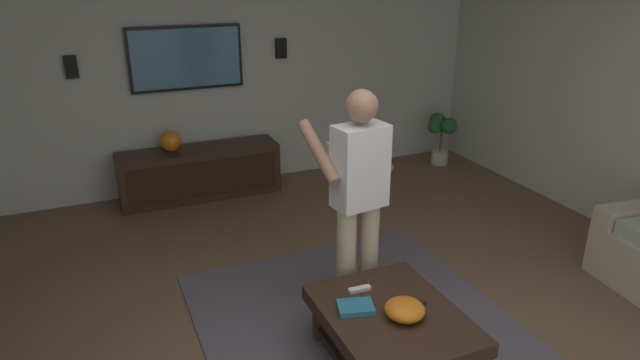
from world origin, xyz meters
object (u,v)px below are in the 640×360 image
wall_speaker_left (281,48)px  coffee_table (391,326)px  remote_black (414,304)px  media_console (200,172)px  vase_round (171,141)px  potted_plant_short (441,132)px  remote_white (360,289)px  bowl (405,309)px  person_standing (358,190)px  wall_speaker_right (71,67)px  book (356,307)px  tv (186,58)px

wall_speaker_left → coffee_table: bearing=171.1°
coffee_table → remote_black: (0.00, -0.16, 0.12)m
media_console → vase_round: size_ratio=7.73×
coffee_table → media_console: size_ratio=0.59×
potted_plant_short → remote_white: bearing=137.1°
media_console → wall_speaker_left: wall_speaker_left is taller
bowl → person_standing: bearing=-4.7°
coffee_table → wall_speaker_right: bearing=25.1°
remote_black → book: book is taller
coffee_table → wall_speaker_left: wall_speaker_left is taller
remote_white → wall_speaker_left: 3.42m
person_standing → remote_white: person_standing is taller
bowl → remote_white: bowl is taller
wall_speaker_right → book: bearing=-156.9°
media_console → tv: 1.22m
tv → bowl: tv is taller
potted_plant_short → bowl: potted_plant_short is taller
tv → remote_black: bearing=11.0°
remote_white → wall_speaker_left: wall_speaker_left is taller
coffee_table → person_standing: size_ratio=0.61×
potted_plant_short → remote_white: size_ratio=4.33×
coffee_table → person_standing: person_standing is taller
coffee_table → potted_plant_short: 3.96m
media_console → wall_speaker_right: bearing=-102.9°
tv → remote_black: 3.67m
wall_speaker_right → coffee_table: bearing=-154.9°
coffee_table → bowl: size_ratio=4.09×
remote_white → remote_black: same height
person_standing → vase_round: 2.71m
media_console → bowl: (-3.29, -0.56, 0.18)m
media_console → remote_black: size_ratio=11.33×
media_console → wall_speaker_left: 1.65m
tv → vase_round: 0.89m
wall_speaker_right → remote_black: bearing=-152.7°
coffee_table → wall_speaker_right: (3.47, 1.63, 1.16)m
tv → wall_speaker_right: bearing=-90.7°
vase_round → bowl: bearing=-165.9°
remote_black → vase_round: size_ratio=0.68×
wall_speaker_right → tv: bearing=-90.7°
coffee_table → remote_black: 0.20m
remote_white → wall_speaker_right: (3.18, 1.55, 1.04)m
coffee_table → wall_speaker_left: 3.72m
person_standing → remote_black: size_ratio=10.93×
remote_white → wall_speaker_left: (3.18, -0.62, 1.10)m
remote_white → remote_black: 0.37m
person_standing → coffee_table: bearing=163.6°
book → wall_speaker_right: wall_speaker_right is taller
remote_white → tv: bearing=100.7°
media_console → wall_speaker_left: (0.25, -1.06, 1.24)m
remote_white → vase_round: size_ratio=0.68×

